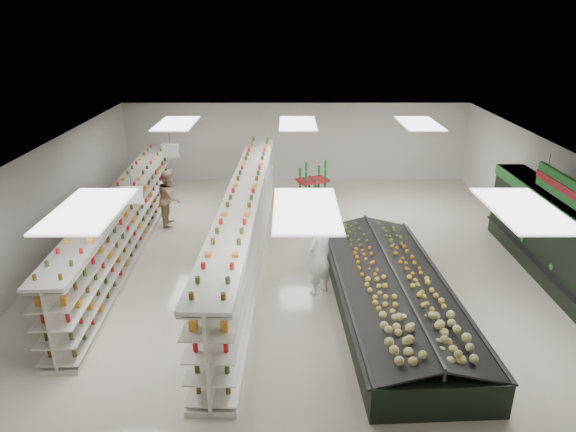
{
  "coord_description": "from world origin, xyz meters",
  "views": [
    {
      "loc": [
        -0.34,
        -12.78,
        6.49
      ],
      "look_at": [
        -0.33,
        0.52,
        1.26
      ],
      "focal_mm": 32.0,
      "sensor_mm": 36.0,
      "label": 1
    }
  ],
  "objects_px": {
    "soda_endcap": "(312,182)",
    "gondola_center": "(246,229)",
    "gondola_left": "(125,226)",
    "produce_island": "(392,293)",
    "shopper_main": "(320,257)",
    "shopper_background": "(169,198)"
  },
  "relations": [
    {
      "from": "gondola_left",
      "to": "shopper_main",
      "type": "xyz_separation_m",
      "value": [
        5.43,
        -2.27,
        0.1
      ]
    },
    {
      "from": "gondola_center",
      "to": "produce_island",
      "type": "xyz_separation_m",
      "value": [
        3.59,
        -2.66,
        -0.49
      ]
    },
    {
      "from": "gondola_center",
      "to": "produce_island",
      "type": "distance_m",
      "value": 4.5
    },
    {
      "from": "soda_endcap",
      "to": "shopper_main",
      "type": "distance_m",
      "value": 7.02
    },
    {
      "from": "soda_endcap",
      "to": "shopper_background",
      "type": "relative_size",
      "value": 0.76
    },
    {
      "from": "gondola_center",
      "to": "produce_island",
      "type": "relative_size",
      "value": 1.7
    },
    {
      "from": "shopper_main",
      "to": "gondola_center",
      "type": "bearing_deg",
      "value": -81.54
    },
    {
      "from": "produce_island",
      "to": "shopper_main",
      "type": "bearing_deg",
      "value": 152.4
    },
    {
      "from": "gondola_center",
      "to": "shopper_main",
      "type": "relative_size",
      "value": 6.32
    },
    {
      "from": "gondola_center",
      "to": "shopper_main",
      "type": "distance_m",
      "value": 2.65
    },
    {
      "from": "soda_endcap",
      "to": "shopper_background",
      "type": "bearing_deg",
      "value": -152.59
    },
    {
      "from": "gondola_left",
      "to": "soda_endcap",
      "type": "height_order",
      "value": "gondola_left"
    },
    {
      "from": "soda_endcap",
      "to": "gondola_left",
      "type": "bearing_deg",
      "value": -139.63
    },
    {
      "from": "soda_endcap",
      "to": "shopper_background",
      "type": "height_order",
      "value": "shopper_background"
    },
    {
      "from": "produce_island",
      "to": "shopper_main",
      "type": "height_order",
      "value": "shopper_main"
    },
    {
      "from": "gondola_left",
      "to": "soda_endcap",
      "type": "distance_m",
      "value": 7.33
    },
    {
      "from": "gondola_center",
      "to": "soda_endcap",
      "type": "relative_size",
      "value": 8.78
    },
    {
      "from": "produce_island",
      "to": "soda_endcap",
      "type": "bearing_deg",
      "value": 100.77
    },
    {
      "from": "soda_endcap",
      "to": "gondola_center",
      "type": "bearing_deg",
      "value": -111.9
    },
    {
      "from": "soda_endcap",
      "to": "shopper_background",
      "type": "distance_m",
      "value": 5.41
    },
    {
      "from": "soda_endcap",
      "to": "shopper_background",
      "type": "xyz_separation_m",
      "value": [
        -4.8,
        -2.49,
        0.24
      ]
    },
    {
      "from": "gondola_left",
      "to": "gondola_center",
      "type": "bearing_deg",
      "value": -9.79
    }
  ]
}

